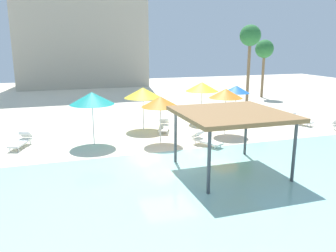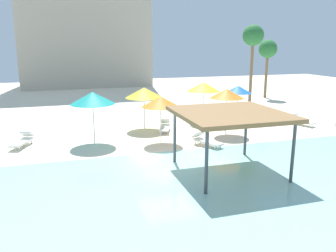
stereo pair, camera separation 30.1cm
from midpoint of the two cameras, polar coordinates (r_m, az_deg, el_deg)
name	(u,v)px [view 2 (the right image)]	position (r m, az deg, el deg)	size (l,w,h in m)	color
ground_plane	(167,162)	(16.78, 0.32, -6.01)	(80.00, 80.00, 0.00)	beige
lagoon_water	(211,210)	(12.27, 7.88, -13.74)	(44.00, 13.50, 0.04)	#99D1C6
shade_pavilion	(230,116)	(15.07, 10.89, 1.71)	(4.50, 4.50, 2.75)	#42474C
beach_umbrella_blue_0	(238,89)	(25.94, 11.92, 5.97)	(1.97, 1.97, 2.60)	silver
beach_umbrella_orange_1	(227,94)	(21.80, 10.15, 5.34)	(2.12, 2.12, 2.88)	silver
beach_umbrella_orange_2	(161,102)	(19.49, -0.77, 4.06)	(2.18, 2.18, 2.71)	silver
beach_umbrella_yellow_5	(204,87)	(24.96, 6.27, 6.50)	(2.38, 2.38, 2.92)	silver
beach_umbrella_yellow_6	(144,93)	(22.82, -3.61, 5.56)	(2.49, 2.49, 2.80)	silver
beach_umbrella_teal_7	(93,98)	(19.74, -12.02, 4.56)	(2.49, 2.49, 2.98)	silver
lounge_chair_0	(300,120)	(26.11, 21.39, 0.91)	(1.23, 1.99, 0.74)	white
lounge_chair_1	(165,126)	(22.49, -0.16, -0.05)	(1.21, 1.99, 0.74)	white
lounge_chair_2	(23,140)	(20.85, -22.65, -2.22)	(1.22, 1.99, 0.74)	white
lounge_chair_3	(256,116)	(26.61, 14.81, 1.63)	(0.85, 1.96, 0.74)	white
lounge_chair_4	(206,140)	(19.42, 6.71, -2.35)	(1.36, 1.97, 0.74)	white
palm_tree_0	(268,50)	(37.92, 16.49, 11.99)	(1.90, 1.90, 6.04)	brown
palm_tree_2	(253,38)	(32.73, 14.23, 14.03)	(1.90, 1.90, 7.29)	brown
hotel_block_0	(83,6)	(49.93, -13.77, 18.88)	(16.58, 9.74, 21.17)	#B2A893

